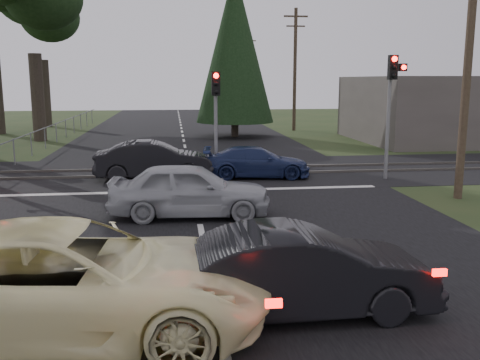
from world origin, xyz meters
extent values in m
plane|color=#243719|center=(0.00, 0.00, 0.00)|extent=(120.00, 120.00, 0.00)
cube|color=black|center=(0.00, 10.00, 0.01)|extent=(14.00, 100.00, 0.01)
cube|color=black|center=(0.00, 12.00, 0.01)|extent=(120.00, 8.00, 0.01)
cube|color=silver|center=(0.00, 8.20, 0.01)|extent=(13.00, 0.35, 0.00)
cube|color=#59544C|center=(0.00, 11.20, 0.05)|extent=(120.00, 0.12, 0.10)
cube|color=#59544C|center=(0.00, 12.80, 0.05)|extent=(120.00, 0.12, 0.10)
cylinder|color=slate|center=(7.50, 9.60, 1.90)|extent=(0.14, 0.14, 3.80)
cube|color=black|center=(7.50, 9.42, 4.25)|extent=(0.32, 0.24, 0.90)
sphere|color=#FF0C07|center=(7.50, 9.29, 4.55)|extent=(0.20, 0.20, 0.20)
sphere|color=black|center=(7.50, 9.29, 4.25)|extent=(0.18, 0.18, 0.18)
sphere|color=black|center=(7.50, 9.29, 3.95)|extent=(0.18, 0.18, 0.18)
cube|color=black|center=(7.88, 9.42, 4.25)|extent=(0.28, 0.22, 0.28)
sphere|color=#FF0C07|center=(7.88, 9.30, 4.25)|extent=(0.18, 0.18, 0.18)
cylinder|color=slate|center=(1.00, 10.80, 1.60)|extent=(0.14, 0.14, 3.20)
cube|color=black|center=(1.00, 10.62, 3.65)|extent=(0.32, 0.24, 0.90)
sphere|color=#FF0C07|center=(1.00, 10.49, 3.95)|extent=(0.20, 0.20, 0.20)
sphere|color=black|center=(1.00, 10.49, 3.65)|extent=(0.18, 0.18, 0.18)
sphere|color=black|center=(1.00, 10.49, 3.35)|extent=(0.18, 0.18, 0.18)
cylinder|color=#4C3D2D|center=(8.50, 6.00, 4.50)|extent=(0.26, 0.26, 9.00)
cylinder|color=#4C3D2D|center=(8.50, 30.00, 4.50)|extent=(0.26, 0.26, 9.00)
cube|color=#4C3D2D|center=(8.50, 30.00, 8.40)|extent=(1.80, 0.12, 0.12)
cube|color=#4C3D2D|center=(8.50, 30.00, 7.70)|extent=(1.40, 0.10, 0.10)
cylinder|color=#4C3D2D|center=(8.50, 55.00, 4.50)|extent=(0.26, 0.26, 9.00)
cube|color=#4C3D2D|center=(8.50, 55.00, 8.40)|extent=(1.80, 0.12, 0.12)
cube|color=#4C3D2D|center=(8.50, 55.00, 7.70)|extent=(1.40, 0.10, 0.10)
cylinder|color=#473D33|center=(-9.00, 25.00, 2.70)|extent=(0.80, 0.80, 5.40)
cylinder|color=#473D33|center=(-11.00, 36.00, 2.70)|extent=(0.80, 0.80, 5.40)
ellipsoid|color=black|center=(-11.00, 36.00, 9.60)|extent=(6.00, 6.00, 7.20)
cylinder|color=#473D33|center=(3.50, 26.00, 1.00)|extent=(0.50, 0.50, 2.00)
cone|color=black|center=(3.50, 26.00, 6.00)|extent=(5.20, 5.20, 10.00)
cube|color=#59514C|center=(18.00, 22.00, 2.00)|extent=(14.00, 10.00, 4.00)
imported|color=#FFF6B6|center=(-2.25, -2.15, 0.84)|extent=(6.28, 3.27, 1.69)
imported|color=black|center=(1.35, -1.91, 0.72)|extent=(4.41, 1.63, 1.44)
imported|color=#A4A7AC|center=(-0.23, 4.69, 0.76)|extent=(4.60, 2.13, 1.53)
imported|color=navy|center=(2.58, 10.55, 0.60)|extent=(4.32, 2.10, 1.21)
imported|color=black|center=(-1.41, 10.64, 0.74)|extent=(4.49, 1.60, 1.48)
camera|label=1|loc=(-0.65, -9.98, 3.79)|focal=40.00mm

